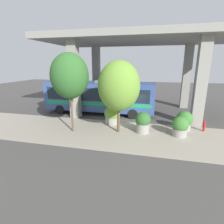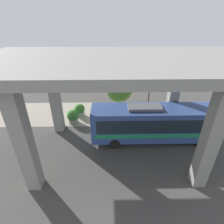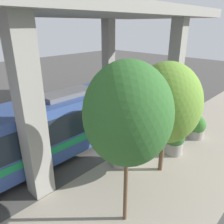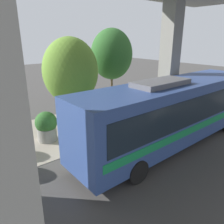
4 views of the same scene
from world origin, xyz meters
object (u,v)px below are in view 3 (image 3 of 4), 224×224
object	(u,v)px
planter_extra	(196,127)
street_tree_far	(166,103)
fire_hydrant	(188,116)
street_tree_near	(128,114)
planter_middle	(179,118)
planter_front	(174,140)
planter_back	(121,150)
bus	(52,126)

from	to	relation	value
planter_extra	street_tree_far	world-z (taller)	street_tree_far
fire_hydrant	street_tree_near	bearing A→B (deg)	103.15
planter_middle	planter_front	bearing A→B (deg)	113.27
planter_back	fire_hydrant	bearing A→B (deg)	-91.08
street_tree_far	planter_front	bearing A→B (deg)	-79.95
fire_hydrant	planter_middle	xyz separation A→B (m)	(0.03, 1.55, 0.34)
street_tree_far	street_tree_near	bearing A→B (deg)	100.85
bus	fire_hydrant	bearing A→B (deg)	-108.27
bus	fire_hydrant	distance (m)	10.55
bus	planter_back	bearing A→B (deg)	-145.31
planter_back	street_tree_far	size ratio (longest dim) A/B	0.30
fire_hydrant	planter_front	bearing A→B (deg)	106.03
street_tree_far	bus	bearing A→B (deg)	32.15
fire_hydrant	planter_back	distance (m)	7.76
bus	planter_middle	xyz separation A→B (m)	(-3.24, -8.36, -1.19)
planter_back	street_tree_far	world-z (taller)	street_tree_far
planter_middle	street_tree_far	distance (m)	6.22
planter_middle	planter_back	size ratio (longest dim) A/B	0.93
planter_back	planter_extra	distance (m)	5.89
bus	street_tree_near	distance (m)	6.23
street_tree_near	planter_middle	bearing A→B (deg)	-74.48
bus	street_tree_near	world-z (taller)	street_tree_near
street_tree_near	street_tree_far	world-z (taller)	street_tree_near
planter_middle	street_tree_near	size ratio (longest dim) A/B	0.26
planter_middle	fire_hydrant	bearing A→B (deg)	-91.02
street_tree_near	fire_hydrant	bearing A→B (deg)	-76.85
bus	street_tree_far	world-z (taller)	street_tree_far
fire_hydrant	planter_middle	bearing A→B (deg)	88.98
planter_extra	street_tree_far	xyz separation A→B (m)	(-0.24, 4.68, 2.93)
planter_back	planter_extra	size ratio (longest dim) A/B	1.10
bus	planter_extra	size ratio (longest dim) A/B	7.61
bus	planter_front	bearing A→B (deg)	-132.75
planter_back	planter_middle	bearing A→B (deg)	-91.10
fire_hydrant	bus	bearing A→B (deg)	71.73
bus	street_tree_near	xyz separation A→B (m)	(-5.70, 0.50, 2.46)
planter_front	street_tree_near	size ratio (longest dim) A/B	0.28
planter_middle	planter_back	xyz separation A→B (m)	(0.12, 6.20, 0.04)
planter_middle	street_tree_far	size ratio (longest dim) A/B	0.28
bus	fire_hydrant	size ratio (longest dim) A/B	13.28
planter_middle	street_tree_far	world-z (taller)	street_tree_far
bus	planter_back	distance (m)	3.97
fire_hydrant	street_tree_far	xyz separation A→B (m)	(-1.73, 6.76, 3.25)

